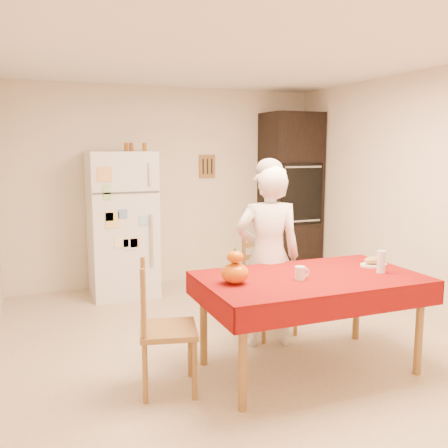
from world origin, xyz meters
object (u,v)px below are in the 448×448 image
chair_far (266,280)px  coffee_mug (300,273)px  pumpkin_lower (235,273)px  bread_plate (373,265)px  oven_cabinet (290,196)px  chair_left (159,323)px  seated_woman (268,257)px  wine_glass (381,262)px  refrigerator (122,224)px  dining_table (310,284)px

chair_far → coffee_mug: chair_far is taller
pumpkin_lower → bread_plate: (1.29, 0.07, -0.07)m
oven_cabinet → chair_left: 3.63m
chair_left → pumpkin_lower: size_ratio=4.69×
chair_far → coffee_mug: (-0.18, -0.93, 0.30)m
seated_woman → wine_glass: bearing=148.1°
pumpkin_lower → bread_plate: pumpkin_lower is taller
refrigerator → wine_glass: refrigerator is taller
coffee_mug → wine_glass: wine_glass is taller
oven_cabinet → chair_left: oven_cabinet is taller
refrigerator → chair_left: bearing=-94.6°
bread_plate → pumpkin_lower: bearing=-176.9°
wine_glass → seated_woman: bearing=132.9°
dining_table → pumpkin_lower: 0.64m
pumpkin_lower → wine_glass: 1.21m
chair_far → bread_plate: chair_far is taller
chair_far → pumpkin_lower: 1.14m
chair_left → pumpkin_lower: bearing=-85.6°
oven_cabinet → chair_far: 2.28m
dining_table → seated_woman: seated_woman is taller
refrigerator → chair_left: (-0.20, -2.53, -0.34)m
refrigerator → seated_woman: 2.23m
coffee_mug → pumpkin_lower: size_ratio=0.49×
refrigerator → coffee_mug: refrigerator is taller
bread_plate → refrigerator: bearing=122.8°
seated_woman → coffee_mug: bearing=100.1°
oven_cabinet → bread_plate: 2.68m
seated_woman → bread_plate: size_ratio=6.65×
dining_table → pumpkin_lower: bearing=178.9°
refrigerator → dining_table: bearing=-69.6°
wine_glass → chair_left: bearing=173.1°
chair_far → seated_woman: 0.43m
coffee_mug → bread_plate: size_ratio=0.42×
oven_cabinet → pumpkin_lower: oven_cabinet is taller
pumpkin_lower → bread_plate: bearing=3.1°
oven_cabinet → seated_woman: oven_cabinet is taller
oven_cabinet → chair_left: (-2.48, -2.58, -0.59)m
oven_cabinet → dining_table: (-1.30, -2.67, -0.41)m
seated_woman → chair_left: bearing=38.9°
oven_cabinet → chair_left: size_ratio=2.32×
wine_glass → bread_plate: (0.09, 0.20, -0.08)m
refrigerator → coffee_mug: (0.84, -2.69, -0.04)m
oven_cabinet → wine_glass: size_ratio=12.50×
seated_woman → wine_glass: size_ratio=9.07×
dining_table → chair_left: bearing=175.5°
oven_cabinet → chair_left: bearing=-133.9°
refrigerator → chair_far: refrigerator is taller
chair_far → refrigerator: bearing=111.8°
refrigerator → dining_table: 2.80m
refrigerator → coffee_mug: 2.82m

